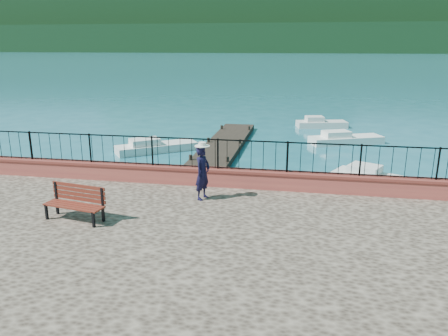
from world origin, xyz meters
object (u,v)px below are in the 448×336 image
(person, at_px, (203,173))
(boat_0, at_px, (157,144))
(boat_4, at_px, (322,122))
(park_bench, at_px, (75,210))
(boat_1, at_px, (377,176))
(boat_2, at_px, (346,137))

(person, xyz_separation_m, boat_0, (-4.95, 10.10, -1.60))
(boat_4, bearing_deg, park_bench, -121.38)
(person, distance_m, boat_1, 8.67)
(boat_2, bearing_deg, person, -133.41)
(park_bench, xyz_separation_m, person, (2.91, 2.19, 0.52))
(person, relative_size, boat_2, 0.37)
(park_bench, height_order, boat_2, park_bench)
(person, xyz_separation_m, boat_2, (5.36, 14.02, -1.60))
(person, bearing_deg, boat_0, 45.09)
(boat_0, relative_size, boat_4, 1.27)
(park_bench, relative_size, boat_0, 0.40)
(boat_0, bearing_deg, boat_1, -56.25)
(boat_1, bearing_deg, boat_4, 125.37)
(park_bench, height_order, boat_1, park_bench)
(boat_1, bearing_deg, boat_0, -172.85)
(person, height_order, boat_2, person)
(person, relative_size, boat_0, 0.37)
(boat_0, distance_m, boat_2, 11.02)
(person, height_order, boat_1, person)
(park_bench, bearing_deg, boat_4, 82.22)
(park_bench, xyz_separation_m, boat_4, (7.00, 21.28, -1.08))
(boat_1, height_order, boat_2, same)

